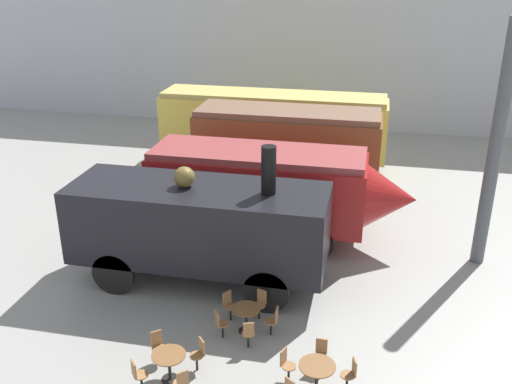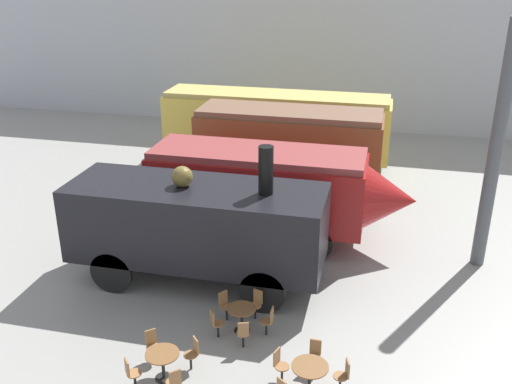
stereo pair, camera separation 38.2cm
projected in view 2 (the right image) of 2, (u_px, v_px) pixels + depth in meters
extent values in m
plane|color=gray|center=(244.00, 243.00, 20.57)|extent=(80.00, 80.00, 0.00)
cube|color=#B2B7C1|center=(310.00, 51.00, 32.81)|extent=(44.00, 0.15, 9.00)
cube|color=#E0C64C|center=(276.00, 125.00, 27.54)|extent=(10.81, 2.41, 2.65)
cube|color=tan|center=(276.00, 96.00, 26.98)|extent=(10.59, 2.22, 0.24)
cylinder|color=black|center=(339.00, 167.00, 26.39)|extent=(1.02, 0.12, 1.02)
cylinder|color=black|center=(344.00, 152.00, 28.45)|extent=(1.02, 0.12, 1.02)
cylinder|color=black|center=(206.00, 157.00, 27.76)|extent=(1.02, 0.12, 1.02)
cylinder|color=black|center=(219.00, 143.00, 29.82)|extent=(1.02, 0.12, 1.02)
cube|color=brown|center=(289.00, 149.00, 23.69)|extent=(7.56, 2.52, 2.88)
cube|color=brown|center=(290.00, 113.00, 23.09)|extent=(7.41, 2.32, 0.24)
cylinder|color=black|center=(339.00, 201.00, 22.75)|extent=(1.07, 0.12, 1.07)
cylinder|color=black|center=(344.00, 179.00, 24.91)|extent=(1.07, 0.12, 1.07)
cylinder|color=black|center=(229.00, 191.00, 23.71)|extent=(1.07, 0.12, 1.07)
cylinder|color=black|center=(244.00, 171.00, 25.86)|extent=(1.07, 0.12, 1.07)
cube|color=maroon|center=(258.00, 187.00, 20.32)|extent=(7.58, 2.65, 2.30)
cone|color=maroon|center=(391.00, 199.00, 19.34)|extent=(1.71, 2.19, 2.19)
cube|color=brown|center=(258.00, 154.00, 19.83)|extent=(7.43, 2.44, 0.24)
cylinder|color=black|center=(315.00, 243.00, 19.22)|extent=(1.22, 0.12, 1.22)
cylinder|color=black|center=(324.00, 213.00, 21.49)|extent=(1.22, 0.12, 1.22)
cylinder|color=black|center=(187.00, 230.00, 20.18)|extent=(1.22, 0.12, 1.22)
cylinder|color=black|center=(209.00, 202.00, 22.45)|extent=(1.22, 0.12, 1.22)
cube|color=black|center=(197.00, 222.00, 17.44)|extent=(7.85, 2.70, 2.33)
cylinder|color=black|center=(266.00, 170.00, 16.26)|extent=(0.43, 0.43, 1.44)
sphere|color=brown|center=(182.00, 177.00, 16.96)|extent=(0.64, 0.64, 0.64)
cylinder|color=black|center=(262.00, 292.00, 16.31)|extent=(1.35, 0.12, 1.35)
cylinder|color=black|center=(279.00, 250.00, 18.63)|extent=(1.35, 0.12, 1.35)
cylinder|color=black|center=(111.00, 273.00, 17.30)|extent=(1.35, 0.12, 1.35)
cylinder|color=black|center=(145.00, 235.00, 19.62)|extent=(1.35, 0.12, 1.35)
cylinder|color=black|center=(164.00, 378.00, 13.99)|extent=(0.44, 0.44, 0.02)
cylinder|color=black|center=(163.00, 366.00, 13.85)|extent=(0.08, 0.08, 0.70)
cylinder|color=brown|center=(162.00, 354.00, 13.71)|extent=(0.83, 0.83, 0.03)
cylinder|color=black|center=(242.00, 331.00, 15.74)|extent=(0.44, 0.44, 0.02)
cylinder|color=black|center=(242.00, 320.00, 15.60)|extent=(0.08, 0.08, 0.70)
cylinder|color=brown|center=(242.00, 309.00, 15.46)|extent=(0.78, 0.78, 0.03)
cylinder|color=black|center=(309.00, 379.00, 13.39)|extent=(0.08, 0.08, 0.73)
cylinder|color=brown|center=(310.00, 367.00, 13.24)|extent=(0.88, 0.88, 0.03)
cylinder|color=olive|center=(173.00, 382.00, 13.24)|extent=(0.36, 0.36, 0.03)
cube|color=olive|center=(175.00, 378.00, 13.03)|extent=(0.24, 0.22, 0.42)
cylinder|color=black|center=(191.00, 362.00, 14.22)|extent=(0.06, 0.06, 0.42)
cylinder|color=olive|center=(190.00, 355.00, 14.13)|extent=(0.36, 0.36, 0.03)
cube|color=olive|center=(196.00, 346.00, 14.11)|extent=(0.22, 0.24, 0.42)
cylinder|color=black|center=(154.00, 354.00, 14.49)|extent=(0.06, 0.06, 0.42)
cylinder|color=olive|center=(153.00, 347.00, 14.41)|extent=(0.36, 0.36, 0.03)
cube|color=olive|center=(151.00, 337.00, 14.44)|extent=(0.24, 0.22, 0.42)
cylinder|color=black|center=(135.00, 381.00, 13.60)|extent=(0.06, 0.06, 0.42)
cylinder|color=olive|center=(134.00, 373.00, 13.51)|extent=(0.36, 0.36, 0.03)
cube|color=olive|center=(127.00, 368.00, 13.36)|extent=(0.22, 0.24, 0.42)
cylinder|color=black|center=(255.00, 312.00, 16.21)|extent=(0.06, 0.06, 0.42)
cylinder|color=olive|center=(255.00, 306.00, 16.12)|extent=(0.36, 0.36, 0.03)
cube|color=olive|center=(258.00, 296.00, 16.15)|extent=(0.29, 0.13, 0.42)
cylinder|color=black|center=(227.00, 313.00, 16.15)|extent=(0.06, 0.06, 0.42)
cylinder|color=olive|center=(227.00, 307.00, 16.07)|extent=(0.36, 0.36, 0.03)
cube|color=olive|center=(223.00, 298.00, 16.09)|extent=(0.20, 0.25, 0.42)
cylinder|color=black|center=(218.00, 330.00, 15.43)|extent=(0.06, 0.06, 0.42)
cylinder|color=olive|center=(218.00, 323.00, 15.34)|extent=(0.36, 0.36, 0.03)
cube|color=olive|center=(212.00, 318.00, 15.20)|extent=(0.20, 0.26, 0.42)
cylinder|color=black|center=(243.00, 340.00, 15.03)|extent=(0.06, 0.06, 0.42)
cylinder|color=olive|center=(243.00, 333.00, 14.94)|extent=(0.36, 0.36, 0.03)
cube|color=olive|center=(243.00, 330.00, 14.71)|extent=(0.29, 0.12, 0.42)
cylinder|color=black|center=(266.00, 328.00, 15.51)|extent=(0.06, 0.06, 0.42)
cylinder|color=olive|center=(266.00, 321.00, 15.42)|extent=(0.36, 0.36, 0.03)
cube|color=olive|center=(272.00, 315.00, 15.30)|extent=(0.04, 0.29, 0.42)
cylinder|color=black|center=(282.00, 374.00, 13.82)|extent=(0.06, 0.06, 0.42)
cylinder|color=olive|center=(282.00, 367.00, 13.73)|extent=(0.36, 0.36, 0.03)
cube|color=olive|center=(277.00, 357.00, 13.72)|extent=(0.13, 0.29, 0.42)
cylinder|color=black|center=(340.00, 384.00, 13.50)|extent=(0.06, 0.06, 0.42)
cylinder|color=olive|center=(341.00, 376.00, 13.41)|extent=(0.36, 0.36, 0.03)
cube|color=olive|center=(348.00, 368.00, 13.34)|extent=(0.12, 0.29, 0.42)
cylinder|color=black|center=(314.00, 365.00, 14.11)|extent=(0.06, 0.06, 0.42)
cylinder|color=olive|center=(314.00, 358.00, 14.03)|extent=(0.36, 0.36, 0.03)
cube|color=olive|center=(316.00, 347.00, 14.08)|extent=(0.29, 0.04, 0.42)
cylinder|color=#262633|center=(236.00, 248.00, 19.49)|extent=(0.24, 0.24, 0.70)
cylinder|color=navy|center=(236.00, 230.00, 19.24)|extent=(0.34, 0.34, 0.63)
sphere|color=tan|center=(236.00, 219.00, 19.08)|extent=(0.20, 0.20, 0.20)
cylinder|color=#4C5156|center=(496.00, 150.00, 17.69)|extent=(0.44, 0.44, 8.00)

